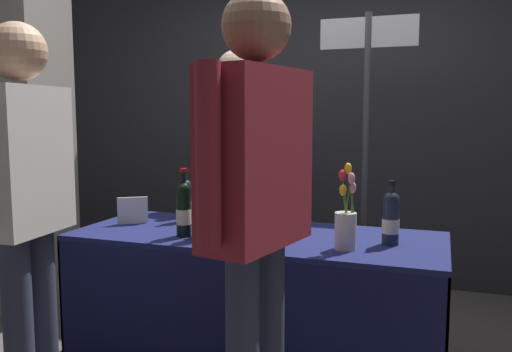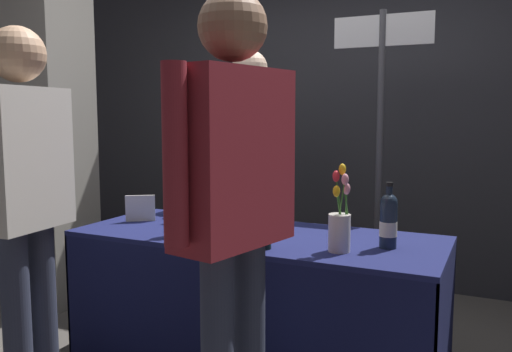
{
  "view_description": "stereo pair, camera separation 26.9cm",
  "coord_description": "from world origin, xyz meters",
  "px_view_note": "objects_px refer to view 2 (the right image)",
  "views": [
    {
      "loc": [
        0.89,
        -2.52,
        1.35
      ],
      "look_at": [
        0.0,
        0.0,
        1.04
      ],
      "focal_mm": 37.1,
      "sensor_mm": 36.0,
      "label": 1
    },
    {
      "loc": [
        1.14,
        -2.42,
        1.35
      ],
      "look_at": [
        0.0,
        0.0,
        1.04
      ],
      "focal_mm": 37.1,
      "sensor_mm": 36.0,
      "label": 2
    }
  ],
  "objects_px": {
    "vendor_presenter": "(250,154)",
    "booth_signpost": "(380,125)",
    "concrete_pillar": "(49,72)",
    "tasting_table": "(256,275)",
    "taster_foreground_right": "(24,187)",
    "featured_wine_bottle": "(192,199)",
    "wine_glass_near_vendor": "(258,213)",
    "display_bottle_0": "(264,220)",
    "flower_vase": "(340,225)"
  },
  "relations": [
    {
      "from": "wine_glass_near_vendor",
      "to": "taster_foreground_right",
      "type": "distance_m",
      "value": 1.11
    },
    {
      "from": "featured_wine_bottle",
      "to": "display_bottle_0",
      "type": "relative_size",
      "value": 0.96
    },
    {
      "from": "concrete_pillar",
      "to": "wine_glass_near_vendor",
      "type": "bearing_deg",
      "value": -11.39
    },
    {
      "from": "concrete_pillar",
      "to": "booth_signpost",
      "type": "bearing_deg",
      "value": 15.12
    },
    {
      "from": "flower_vase",
      "to": "booth_signpost",
      "type": "height_order",
      "value": "booth_signpost"
    },
    {
      "from": "vendor_presenter",
      "to": "booth_signpost",
      "type": "distance_m",
      "value": 0.9
    },
    {
      "from": "concrete_pillar",
      "to": "display_bottle_0",
      "type": "bearing_deg",
      "value": -17.98
    },
    {
      "from": "tasting_table",
      "to": "flower_vase",
      "type": "xyz_separation_m",
      "value": [
        0.49,
        -0.17,
        0.34
      ]
    },
    {
      "from": "vendor_presenter",
      "to": "booth_signpost",
      "type": "bearing_deg",
      "value": 95.18
    },
    {
      "from": "flower_vase",
      "to": "booth_signpost",
      "type": "xyz_separation_m",
      "value": [
        -0.07,
        1.13,
        0.43
      ]
    },
    {
      "from": "vendor_presenter",
      "to": "taster_foreground_right",
      "type": "relative_size",
      "value": 1.03
    },
    {
      "from": "vendor_presenter",
      "to": "wine_glass_near_vendor",
      "type": "bearing_deg",
      "value": 25.17
    },
    {
      "from": "featured_wine_bottle",
      "to": "vendor_presenter",
      "type": "distance_m",
      "value": 0.71
    },
    {
      "from": "display_bottle_0",
      "to": "taster_foreground_right",
      "type": "xyz_separation_m",
      "value": [
        -0.91,
        -0.53,
        0.16
      ]
    },
    {
      "from": "wine_glass_near_vendor",
      "to": "vendor_presenter",
      "type": "distance_m",
      "value": 0.97
    },
    {
      "from": "wine_glass_near_vendor",
      "to": "taster_foreground_right",
      "type": "relative_size",
      "value": 0.08
    },
    {
      "from": "vendor_presenter",
      "to": "booth_signpost",
      "type": "height_order",
      "value": "booth_signpost"
    },
    {
      "from": "featured_wine_bottle",
      "to": "booth_signpost",
      "type": "height_order",
      "value": "booth_signpost"
    },
    {
      "from": "concrete_pillar",
      "to": "display_bottle_0",
      "type": "distance_m",
      "value": 2.19
    },
    {
      "from": "display_bottle_0",
      "to": "booth_signpost",
      "type": "distance_m",
      "value": 1.32
    },
    {
      "from": "taster_foreground_right",
      "to": "booth_signpost",
      "type": "bearing_deg",
      "value": -37.74
    },
    {
      "from": "flower_vase",
      "to": "booth_signpost",
      "type": "relative_size",
      "value": 0.2
    },
    {
      "from": "concrete_pillar",
      "to": "display_bottle_0",
      "type": "height_order",
      "value": "concrete_pillar"
    },
    {
      "from": "concrete_pillar",
      "to": "booth_signpost",
      "type": "distance_m",
      "value": 2.31
    },
    {
      "from": "taster_foreground_right",
      "to": "booth_signpost",
      "type": "relative_size",
      "value": 0.86
    },
    {
      "from": "featured_wine_bottle",
      "to": "taster_foreground_right",
      "type": "relative_size",
      "value": 0.18
    },
    {
      "from": "featured_wine_bottle",
      "to": "wine_glass_near_vendor",
      "type": "height_order",
      "value": "featured_wine_bottle"
    },
    {
      "from": "concrete_pillar",
      "to": "taster_foreground_right",
      "type": "distance_m",
      "value": 1.68
    },
    {
      "from": "display_bottle_0",
      "to": "wine_glass_near_vendor",
      "type": "bearing_deg",
      "value": 119.94
    },
    {
      "from": "featured_wine_bottle",
      "to": "taster_foreground_right",
      "type": "height_order",
      "value": "taster_foreground_right"
    },
    {
      "from": "tasting_table",
      "to": "taster_foreground_right",
      "type": "height_order",
      "value": "taster_foreground_right"
    },
    {
      "from": "taster_foreground_right",
      "to": "wine_glass_near_vendor",
      "type": "bearing_deg",
      "value": -47.4
    },
    {
      "from": "tasting_table",
      "to": "vendor_presenter",
      "type": "xyz_separation_m",
      "value": [
        -0.44,
        0.84,
        0.56
      ]
    },
    {
      "from": "display_bottle_0",
      "to": "vendor_presenter",
      "type": "height_order",
      "value": "vendor_presenter"
    },
    {
      "from": "concrete_pillar",
      "to": "vendor_presenter",
      "type": "bearing_deg",
      "value": 19.19
    },
    {
      "from": "vendor_presenter",
      "to": "flower_vase",
      "type": "bearing_deg",
      "value": 39.73
    },
    {
      "from": "taster_foreground_right",
      "to": "booth_signpost",
      "type": "height_order",
      "value": "booth_signpost"
    },
    {
      "from": "display_bottle_0",
      "to": "wine_glass_near_vendor",
      "type": "distance_m",
      "value": 0.32
    },
    {
      "from": "tasting_table",
      "to": "taster_foreground_right",
      "type": "relative_size",
      "value": 1.09
    },
    {
      "from": "vendor_presenter",
      "to": "display_bottle_0",
      "type": "bearing_deg",
      "value": 25.54
    },
    {
      "from": "tasting_table",
      "to": "featured_wine_bottle",
      "type": "relative_size",
      "value": 6.12
    },
    {
      "from": "wine_glass_near_vendor",
      "to": "flower_vase",
      "type": "distance_m",
      "value": 0.51
    },
    {
      "from": "featured_wine_bottle",
      "to": "wine_glass_near_vendor",
      "type": "xyz_separation_m",
      "value": [
        0.49,
        -0.15,
        -0.02
      ]
    },
    {
      "from": "tasting_table",
      "to": "booth_signpost",
      "type": "bearing_deg",
      "value": 66.56
    },
    {
      "from": "concrete_pillar",
      "to": "booth_signpost",
      "type": "relative_size",
      "value": 1.65
    },
    {
      "from": "taster_foreground_right",
      "to": "vendor_presenter",
      "type": "bearing_deg",
      "value": -14.73
    },
    {
      "from": "concrete_pillar",
      "to": "tasting_table",
      "type": "distance_m",
      "value": 2.15
    },
    {
      "from": "display_bottle_0",
      "to": "flower_vase",
      "type": "bearing_deg",
      "value": 16.9
    },
    {
      "from": "featured_wine_bottle",
      "to": "wine_glass_near_vendor",
      "type": "relative_size",
      "value": 2.11
    },
    {
      "from": "concrete_pillar",
      "to": "featured_wine_bottle",
      "type": "relative_size",
      "value": 10.71
    }
  ]
}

